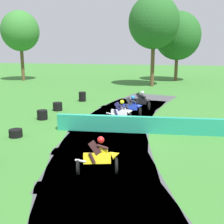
% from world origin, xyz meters
% --- Properties ---
extents(ground_plane, '(120.00, 120.00, 0.00)m').
position_xyz_m(ground_plane, '(0.00, 0.00, 0.00)').
color(ground_plane, '#38752D').
extents(track_asphalt, '(7.92, 26.82, 0.01)m').
position_xyz_m(track_asphalt, '(0.73, 0.05, 0.00)').
color(track_asphalt, '#47474C').
rests_on(track_asphalt, ground).
extents(safety_barrier, '(15.79, 1.35, 0.90)m').
position_xyz_m(safety_barrier, '(5.03, 0.34, 0.45)').
color(safety_barrier, '#239375').
rests_on(safety_barrier, ground).
extents(motorcycle_lead_black, '(1.71, 0.87, 1.43)m').
position_xyz_m(motorcycle_lead_black, '(1.17, 6.06, 0.66)').
color(motorcycle_lead_black, black).
rests_on(motorcycle_lead_black, ground).
extents(motorcycle_chase_blue, '(1.70, 0.83, 1.43)m').
position_xyz_m(motorcycle_chase_blue, '(0.73, 3.93, 0.65)').
color(motorcycle_chase_blue, black).
rests_on(motorcycle_chase_blue, ground).
extents(motorcycle_trailing_white, '(1.68, 0.70, 1.43)m').
position_xyz_m(motorcycle_trailing_white, '(0.31, 2.12, 0.66)').
color(motorcycle_trailing_white, black).
rests_on(motorcycle_trailing_white, ground).
extents(motorcycle_fourth_yellow, '(1.68, 1.09, 1.43)m').
position_xyz_m(motorcycle_fourth_yellow, '(0.77, -5.18, 0.64)').
color(motorcycle_fourth_yellow, black).
rests_on(motorcycle_fourth_yellow, ground).
extents(tire_stack_near, '(0.60, 0.60, 0.80)m').
position_xyz_m(tire_stack_near, '(-4.06, 8.28, 0.40)').
color(tire_stack_near, black).
rests_on(tire_stack_near, ground).
extents(tire_stack_mid_a, '(0.68, 0.68, 0.60)m').
position_xyz_m(tire_stack_mid_a, '(-4.75, 4.42, 0.30)').
color(tire_stack_mid_a, black).
rests_on(tire_stack_mid_a, ground).
extents(tire_stack_mid_b, '(0.66, 0.66, 0.60)m').
position_xyz_m(tire_stack_mid_b, '(-4.71, 1.77, 0.30)').
color(tire_stack_mid_b, black).
rests_on(tire_stack_mid_b, ground).
extents(tire_stack_far, '(0.68, 0.68, 0.40)m').
position_xyz_m(tire_stack_far, '(-4.50, -1.89, 0.20)').
color(tire_stack_far, black).
rests_on(tire_stack_far, ground).
extents(traffic_cone, '(0.28, 0.28, 0.44)m').
position_xyz_m(traffic_cone, '(4.70, 1.14, 0.22)').
color(traffic_cone, orange).
rests_on(traffic_cone, ground).
extents(tree_far_left, '(6.03, 6.03, 9.13)m').
position_xyz_m(tree_far_left, '(3.97, 25.25, 5.95)').
color(tree_far_left, brown).
rests_on(tree_far_left, ground).
extents(tree_far_right, '(5.03, 5.03, 9.23)m').
position_xyz_m(tree_far_right, '(-16.63, 21.42, 6.56)').
color(tree_far_right, brown).
rests_on(tree_far_right, ground).
extents(tree_mid_rise, '(5.72, 5.72, 10.27)m').
position_xyz_m(tree_mid_rise, '(1.15, 19.08, 7.25)').
color(tree_mid_rise, brown).
rests_on(tree_mid_rise, ground).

